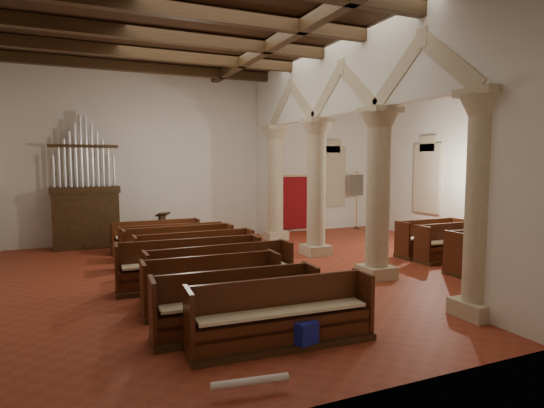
{
  "coord_description": "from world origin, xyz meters",
  "views": [
    {
      "loc": [
        -4.83,
        -10.36,
        2.8
      ],
      "look_at": [
        -0.08,
        0.5,
        1.7
      ],
      "focal_mm": 30.0,
      "sensor_mm": 36.0,
      "label": 1
    }
  ],
  "objects_px": {
    "pipe_organ": "(86,206)",
    "aisle_pew_0": "(480,258)",
    "processional_banner": "(357,210)",
    "lectern": "(162,230)",
    "nave_pew_0": "(282,324)"
  },
  "relations": [
    {
      "from": "lectern",
      "to": "processional_banner",
      "type": "xyz_separation_m",
      "value": [
        8.03,
        0.0,
        0.36
      ]
    },
    {
      "from": "processional_banner",
      "to": "aisle_pew_0",
      "type": "distance_m",
      "value": 7.79
    },
    {
      "from": "pipe_organ",
      "to": "processional_banner",
      "type": "relative_size",
      "value": 1.8
    },
    {
      "from": "lectern",
      "to": "aisle_pew_0",
      "type": "bearing_deg",
      "value": -68.02
    },
    {
      "from": "pipe_organ",
      "to": "aisle_pew_0",
      "type": "xyz_separation_m",
      "value": [
        8.99,
        -7.65,
        -1.0
      ]
    },
    {
      "from": "pipe_organ",
      "to": "nave_pew_0",
      "type": "bearing_deg",
      "value": -75.63
    },
    {
      "from": "pipe_organ",
      "to": "aisle_pew_0",
      "type": "bearing_deg",
      "value": -40.39
    },
    {
      "from": "lectern",
      "to": "processional_banner",
      "type": "distance_m",
      "value": 8.04
    },
    {
      "from": "processional_banner",
      "to": "aisle_pew_0",
      "type": "relative_size",
      "value": 1.34
    },
    {
      "from": "processional_banner",
      "to": "aisle_pew_0",
      "type": "height_order",
      "value": "processional_banner"
    },
    {
      "from": "lectern",
      "to": "nave_pew_0",
      "type": "distance_m",
      "value": 9.76
    },
    {
      "from": "nave_pew_0",
      "to": "aisle_pew_0",
      "type": "bearing_deg",
      "value": 20.95
    },
    {
      "from": "lectern",
      "to": "aisle_pew_0",
      "type": "xyz_separation_m",
      "value": [
        6.56,
        -7.64,
        -0.07
      ]
    },
    {
      "from": "lectern",
      "to": "processional_banner",
      "type": "relative_size",
      "value": 0.44
    },
    {
      "from": "lectern",
      "to": "aisle_pew_0",
      "type": "distance_m",
      "value": 10.07
    }
  ]
}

